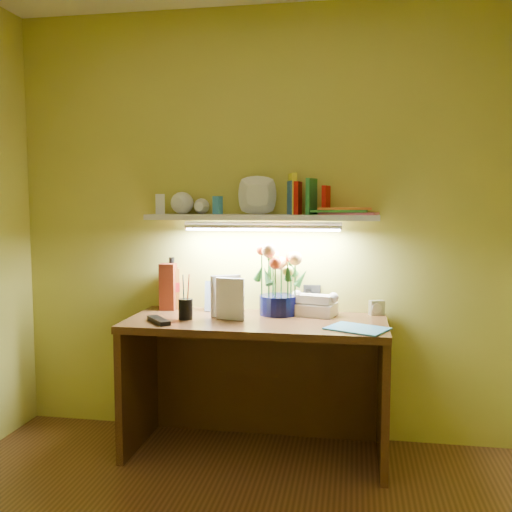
% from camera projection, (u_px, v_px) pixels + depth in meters
% --- Properties ---
extents(desk, '(1.40, 0.60, 0.75)m').
position_uv_depth(desk, '(256.00, 387.00, 3.12)').
color(desk, '#39210F').
rests_on(desk, ground).
extents(flower_bouquet, '(0.31, 0.31, 0.38)m').
position_uv_depth(flower_bouquet, '(279.00, 281.00, 3.21)').
color(flower_bouquet, '#070A33').
rests_on(flower_bouquet, desk).
extents(telephone, '(0.26, 0.22, 0.14)m').
position_uv_depth(telephone, '(315.00, 303.00, 3.20)').
color(telephone, beige).
rests_on(telephone, desk).
extents(desk_clock, '(0.09, 0.07, 0.08)m').
position_uv_depth(desk_clock, '(377.00, 308.00, 3.21)').
color(desk_clock, silver).
rests_on(desk_clock, desk).
extents(whisky_bottle, '(0.11, 0.11, 0.31)m').
position_uv_depth(whisky_bottle, '(172.00, 283.00, 3.40)').
color(whisky_bottle, '#A1601C').
rests_on(whisky_bottle, desk).
extents(whisky_box, '(0.09, 0.09, 0.27)m').
position_uv_depth(whisky_box, '(168.00, 287.00, 3.36)').
color(whisky_box, '#63200F').
rests_on(whisky_box, desk).
extents(pen_cup, '(0.09, 0.09, 0.19)m').
position_uv_depth(pen_cup, '(186.00, 302.00, 3.09)').
color(pen_cup, black).
rests_on(pen_cup, desk).
extents(art_card, '(0.18, 0.04, 0.18)m').
position_uv_depth(art_card, '(220.00, 296.00, 3.32)').
color(art_card, white).
rests_on(art_card, desk).
extents(tv_remote, '(0.17, 0.19, 0.02)m').
position_uv_depth(tv_remote, '(159.00, 320.00, 3.01)').
color(tv_remote, black).
rests_on(tv_remote, desk).
extents(blue_folder, '(0.35, 0.31, 0.01)m').
position_uv_depth(blue_folder, '(357.00, 329.00, 2.85)').
color(blue_folder, '#378DCF').
rests_on(blue_folder, desk).
extents(desk_book_a, '(0.17, 0.09, 0.23)m').
position_uv_depth(desk_book_a, '(211.00, 297.00, 3.13)').
color(desk_book_a, beige).
rests_on(desk_book_a, desk).
extents(desk_book_b, '(0.17, 0.06, 0.23)m').
position_uv_depth(desk_book_b, '(216.00, 298.00, 3.10)').
color(desk_book_b, white).
rests_on(desk_book_b, desk).
extents(wall_shelf, '(1.31, 0.30, 0.26)m').
position_uv_depth(wall_shelf, '(265.00, 211.00, 3.21)').
color(wall_shelf, white).
rests_on(wall_shelf, ground).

